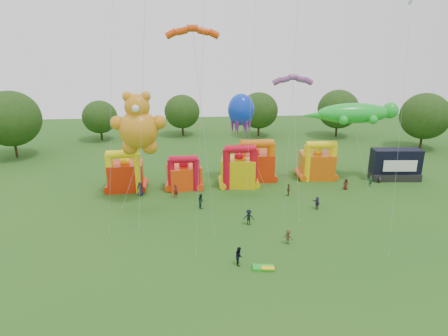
{
  "coord_description": "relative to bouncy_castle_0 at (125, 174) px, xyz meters",
  "views": [
    {
      "loc": [
        -6.26,
        -28.3,
        21.01
      ],
      "look_at": [
        -2.55,
        18.0,
        5.64
      ],
      "focal_mm": 32.0,
      "sensor_mm": 36.0,
      "label": 1
    }
  ],
  "objects": [
    {
      "name": "spectator_9",
      "position": [
        19.53,
        -17.39,
        -1.57
      ],
      "size": [
        1.16,
        1.1,
        1.58
      ],
      "primitive_type": "imported",
      "rotation": [
        0.0,
        0.0,
        2.46
      ],
      "color": "#403219",
      "rests_on": "ground"
    },
    {
      "name": "spectator_1",
      "position": [
        7.21,
        -3.64,
        -1.4
      ],
      "size": [
        0.83,
        0.8,
        1.92
      ],
      "primitive_type": "imported",
      "rotation": [
        0.0,
        0.0,
        0.68
      ],
      "color": "maroon",
      "rests_on": "ground"
    },
    {
      "name": "ground",
      "position": [
        15.98,
        -26.29,
        -2.36
      ],
      "size": [
        160.0,
        160.0,
        0.0
      ],
      "primitive_type": "plane",
      "color": "#215919",
      "rests_on": "ground"
    },
    {
      "name": "spectator_8",
      "position": [
        13.87,
        -21.01,
        -1.44
      ],
      "size": [
        0.73,
        0.92,
        1.84
      ],
      "primitive_type": "imported",
      "rotation": [
        0.0,
        0.0,
        1.53
      ],
      "color": "black",
      "rests_on": "ground"
    },
    {
      "name": "spectator_2",
      "position": [
        10.56,
        -7.31,
        -1.4
      ],
      "size": [
        0.97,
        1.11,
        1.93
      ],
      "primitive_type": "imported",
      "rotation": [
        0.0,
        0.0,
        1.86
      ],
      "color": "#163728",
      "rests_on": "ground"
    },
    {
      "name": "gecko_kite",
      "position": [
        33.76,
        1.45,
        6.13
      ],
      "size": [
        14.6,
        8.06,
        11.82
      ],
      "color": "green",
      "rests_on": "ground"
    },
    {
      "name": "parafoil_kites",
      "position": [
        6.65,
        -9.04,
        11.87
      ],
      "size": [
        20.99,
        12.76,
        31.57
      ],
      "color": "#D83D0A",
      "rests_on": "ground"
    },
    {
      "name": "spectator_0",
      "position": [
        2.26,
        -2.35,
        -1.39
      ],
      "size": [
        1.04,
        0.77,
        1.94
      ],
      "primitive_type": "imported",
      "rotation": [
        0.0,
        0.0,
        -0.17
      ],
      "color": "#202236",
      "rests_on": "ground"
    },
    {
      "name": "stage_trailer",
      "position": [
        40.55,
        1.22,
        -0.05
      ],
      "size": [
        7.49,
        3.28,
        4.81
      ],
      "color": "black",
      "rests_on": "ground"
    },
    {
      "name": "spectator_4",
      "position": [
        22.71,
        -4.09,
        -1.51
      ],
      "size": [
        0.83,
        1.07,
        1.69
      ],
      "primitive_type": "imported",
      "rotation": [
        0.0,
        0.0,
        4.22
      ],
      "color": "#44311B",
      "rests_on": "ground"
    },
    {
      "name": "spectator_7",
      "position": [
        35.66,
        -1.37,
        -1.59
      ],
      "size": [
        0.66,
        0.56,
        1.54
      ],
      "primitive_type": "imported",
      "rotation": [
        0.0,
        0.0,
        0.4
      ],
      "color": "#1B432F",
      "rests_on": "ground"
    },
    {
      "name": "bouncy_castle_3",
      "position": [
        19.07,
        2.88,
        0.15
      ],
      "size": [
        5.67,
        4.6,
        6.64
      ],
      "color": "red",
      "rests_on": "ground"
    },
    {
      "name": "folded_kite_bundle",
      "position": [
        16.12,
        -22.06,
        -2.22
      ],
      "size": [
        2.12,
        1.31,
        0.31
      ],
      "color": "green",
      "rests_on": "ground"
    },
    {
      "name": "bouncy_castle_2",
      "position": [
        16.3,
        0.29,
        0.11
      ],
      "size": [
        5.49,
        4.67,
        6.5
      ],
      "color": "#D7B70B",
      "rests_on": "ground"
    },
    {
      "name": "tree_ring",
      "position": [
        14.77,
        -25.66,
        3.9
      ],
      "size": [
        126.37,
        128.5,
        12.07
      ],
      "color": "#352314",
      "rests_on": "ground"
    },
    {
      "name": "spectator_6",
      "position": [
        31.45,
        -2.52,
        -1.55
      ],
      "size": [
        0.84,
        0.59,
        1.63
      ],
      "primitive_type": "imported",
      "rotation": [
        0.0,
        0.0,
        6.19
      ],
      "color": "#4F1A16",
      "rests_on": "ground"
    },
    {
      "name": "bouncy_castle_1",
      "position": [
        8.31,
        -0.07,
        -0.36
      ],
      "size": [
        5.23,
        4.56,
        5.22
      ],
      "color": "#F2400D",
      "rests_on": "ground"
    },
    {
      "name": "teddy_bear_kite",
      "position": [
        2.61,
        -4.52,
        6.39
      ],
      "size": [
        7.01,
        5.12,
        14.66
      ],
      "color": "orange",
      "rests_on": "ground"
    },
    {
      "name": "spectator_5",
      "position": [
        25.29,
        -8.81,
        -1.55
      ],
      "size": [
        0.84,
        1.57,
        1.61
      ],
      "primitive_type": "imported",
      "rotation": [
        0.0,
        0.0,
        4.97
      ],
      "color": "#312B47",
      "rests_on": "ground"
    },
    {
      "name": "bouncy_castle_0",
      "position": [
        0.0,
        0.0,
        0.0
      ],
      "size": [
        5.15,
        4.26,
        6.2
      ],
      "color": "red",
      "rests_on": "ground"
    },
    {
      "name": "diamond_kites",
      "position": [
        15.56,
        -11.2,
        14.45
      ],
      "size": [
        31.47,
        19.61,
        38.6
      ],
      "color": "#E33E0A",
      "rests_on": "ground"
    },
    {
      "name": "bouncy_castle_4",
      "position": [
        28.77,
        2.72,
        0.0
      ],
      "size": [
        5.42,
        4.52,
        6.22
      ],
      "color": "#DE590C",
      "rests_on": "ground"
    },
    {
      "name": "spectator_3",
      "position": [
        15.99,
        -12.55,
        -1.42
      ],
      "size": [
        1.29,
        0.83,
        1.88
      ],
      "primitive_type": "imported",
      "rotation": [
        0.0,
        0.0,
        3.02
      ],
      "color": "black",
      "rests_on": "ground"
    },
    {
      "name": "octopus_kite",
      "position": [
        17.89,
        1.27,
        3.93
      ],
      "size": [
        5.33,
        7.16,
        13.26
      ],
      "color": "#0D34CD",
      "rests_on": "ground"
    }
  ]
}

